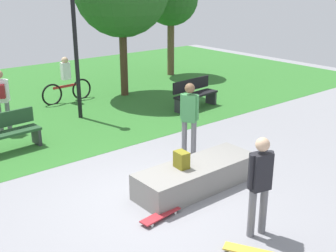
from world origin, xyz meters
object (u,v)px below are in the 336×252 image
at_px(skateboard_spare, 161,215).
at_px(pedestrian_with_backpack, 1,96).
at_px(backpack_on_ledge, 182,160).
at_px(skater_watching, 189,114).
at_px(skater_performing_trick, 260,180).
at_px(concrete_ledge, 197,176).
at_px(cyclist_on_bicycle, 67,83).
at_px(lamp_post, 74,30).
at_px(skateboard_by_ledge, 250,251).
at_px(park_bench_by_oak, 194,93).
at_px(park_bench_far_right, 5,132).

relative_size(skateboard_spare, pedestrian_with_backpack, 0.49).
distance_m(backpack_on_ledge, skater_watching, 1.82).
relative_size(skater_watching, skateboard_spare, 2.09).
relative_size(backpack_on_ledge, skater_performing_trick, 0.19).
bearing_deg(concrete_ledge, cyclist_on_bicycle, 82.87).
height_order(skater_watching, pedestrian_with_backpack, skater_watching).
distance_m(lamp_post, cyclist_on_bicycle, 2.69).
bearing_deg(pedestrian_with_backpack, skateboard_spare, -85.34).
xyz_separation_m(skateboard_by_ledge, park_bench_by_oak, (4.52, 6.13, 0.42)).
bearing_deg(lamp_post, skater_watching, -82.34).
relative_size(backpack_on_ledge, park_bench_by_oak, 0.20).
distance_m(skateboard_by_ledge, lamp_post, 8.02).
height_order(skateboard_spare, park_bench_far_right, park_bench_far_right).
bearing_deg(lamp_post, cyclist_on_bicycle, 74.37).
relative_size(skater_performing_trick, park_bench_far_right, 1.01).
relative_size(backpack_on_ledge, park_bench_far_right, 0.20).
bearing_deg(skateboard_by_ledge, lamp_post, 80.53).
distance_m(skateboard_by_ledge, skateboard_spare, 1.69).
distance_m(skateboard_spare, cyclist_on_bicycle, 8.03).
bearing_deg(skateboard_by_ledge, park_bench_far_right, 102.05).
bearing_deg(skateboard_by_ledge, skateboard_spare, 103.48).
relative_size(skater_watching, pedestrian_with_backpack, 1.03).
xyz_separation_m(park_bench_by_oak, lamp_post, (-3.26, 1.40, 2.06)).
distance_m(skater_performing_trick, park_bench_far_right, 6.30).
height_order(skater_performing_trick, park_bench_by_oak, skater_performing_trick).
xyz_separation_m(skateboard_by_ledge, cyclist_on_bicycle, (1.77, 9.35, 0.57)).
bearing_deg(park_bench_by_oak, park_bench_far_right, 178.19).
relative_size(backpack_on_ledge, skateboard_by_ledge, 0.40).
relative_size(skater_performing_trick, pedestrian_with_backpack, 0.99).
distance_m(park_bench_by_oak, lamp_post, 4.10).
bearing_deg(skateboard_spare, lamp_post, 74.35).
relative_size(park_bench_far_right, pedestrian_with_backpack, 0.98).
xyz_separation_m(park_bench_by_oak, cyclist_on_bicycle, (-2.75, 3.22, 0.15)).
bearing_deg(cyclist_on_bicycle, park_bench_far_right, -135.68).
height_order(skateboard_by_ledge, cyclist_on_bicycle, cyclist_on_bicycle).
height_order(skateboard_by_ledge, pedestrian_with_backpack, pedestrian_with_backpack).
xyz_separation_m(pedestrian_with_backpack, cyclist_on_bicycle, (2.65, 1.65, -0.36)).
bearing_deg(skater_performing_trick, pedestrian_with_backpack, 100.63).
distance_m(skater_watching, skateboard_by_ledge, 3.95).
relative_size(skateboard_spare, park_bench_far_right, 0.50).
bearing_deg(cyclist_on_bicycle, pedestrian_with_backpack, -148.07).
bearing_deg(park_bench_far_right, skateboard_spare, -78.46).
bearing_deg(cyclist_on_bicycle, lamp_post, -105.63).
height_order(concrete_ledge, skater_performing_trick, skater_performing_trick).
bearing_deg(park_bench_far_right, concrete_ledge, -62.47).
distance_m(skater_performing_trick, lamp_post, 7.42).
height_order(concrete_ledge, backpack_on_ledge, backpack_on_ledge).
bearing_deg(skater_performing_trick, skateboard_by_ledge, -148.12).
distance_m(skateboard_by_ledge, park_bench_far_right, 6.47).
xyz_separation_m(skater_performing_trick, park_bench_by_oak, (4.02, 5.81, -0.48)).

